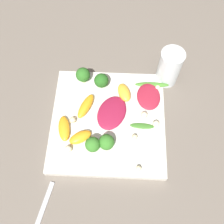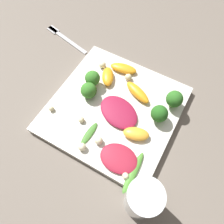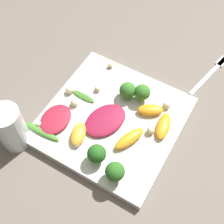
{
  "view_description": "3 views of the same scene",
  "coord_description": "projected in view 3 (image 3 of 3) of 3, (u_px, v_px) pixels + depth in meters",
  "views": [
    {
      "loc": [
        -0.29,
        -0.02,
        0.64
      ],
      "look_at": [
        0.01,
        -0.01,
        0.04
      ],
      "focal_mm": 42.0,
      "sensor_mm": 36.0,
      "label": 1
    },
    {
      "loc": [
        0.12,
        -0.23,
        0.48
      ],
      "look_at": [
        0.0,
        -0.02,
        0.03
      ],
      "focal_mm": 35.0,
      "sensor_mm": 36.0,
      "label": 2
    },
    {
      "loc": [
        0.32,
        0.18,
        0.62
      ],
      "look_at": [
        -0.01,
        -0.01,
        0.03
      ],
      "focal_mm": 50.0,
      "sensor_mm": 36.0,
      "label": 3
    }
  ],
  "objects": [
    {
      "name": "macadamia_nut_1",
      "position": [
        167.0,
        105.0,
        0.71
      ],
      "size": [
        0.02,
        0.02,
        0.02
      ],
      "color": "beige",
      "rests_on": "plate"
    },
    {
      "name": "macadamia_nut_3",
      "position": [
        151.0,
        130.0,
        0.68
      ],
      "size": [
        0.02,
        0.02,
        0.02
      ],
      "color": "beige",
      "rests_on": "plate"
    },
    {
      "name": "ground_plane",
      "position": [
        112.0,
        122.0,
        0.72
      ],
      "size": [
        2.4,
        2.4,
        0.0
      ],
      "primitive_type": "plane",
      "color": "#6B6056"
    },
    {
      "name": "arugula_sprig_1",
      "position": [
        83.0,
        96.0,
        0.73
      ],
      "size": [
        0.02,
        0.06,
        0.0
      ],
      "color": "#3D7528",
      "rests_on": "plate"
    },
    {
      "name": "plate",
      "position": [
        112.0,
        120.0,
        0.71
      ],
      "size": [
        0.3,
        0.3,
        0.02
      ],
      "color": "silver",
      "rests_on": "ground_plane"
    },
    {
      "name": "radicchio_leaf_0",
      "position": [
        55.0,
        119.0,
        0.7
      ],
      "size": [
        0.09,
        0.07,
        0.01
      ],
      "color": "maroon",
      "rests_on": "plate"
    },
    {
      "name": "macadamia_nut_2",
      "position": [
        69.0,
        90.0,
        0.74
      ],
      "size": [
        0.02,
        0.02,
        0.02
      ],
      "color": "beige",
      "rests_on": "plate"
    },
    {
      "name": "macadamia_nut_4",
      "position": [
        110.0,
        65.0,
        0.78
      ],
      "size": [
        0.01,
        0.01,
        0.01
      ],
      "color": "beige",
      "rests_on": "plate"
    },
    {
      "name": "fork",
      "position": [
        213.0,
        71.0,
        0.8
      ],
      "size": [
        0.16,
        0.05,
        0.01
      ],
      "color": "#B2B2B7",
      "rests_on": "ground_plane"
    },
    {
      "name": "macadamia_nut_5",
      "position": [
        74.0,
        103.0,
        0.72
      ],
      "size": [
        0.02,
        0.02,
        0.02
      ],
      "color": "beige",
      "rests_on": "plate"
    },
    {
      "name": "broccoli_floret_2",
      "position": [
        97.0,
        154.0,
        0.63
      ],
      "size": [
        0.04,
        0.04,
        0.05
      ],
      "color": "#84AD5B",
      "rests_on": "plate"
    },
    {
      "name": "macadamia_nut_0",
      "position": [
        38.0,
        124.0,
        0.69
      ],
      "size": [
        0.01,
        0.01,
        0.01
      ],
      "color": "beige",
      "rests_on": "plate"
    },
    {
      "name": "broccoli_floret_1",
      "position": [
        115.0,
        172.0,
        0.61
      ],
      "size": [
        0.04,
        0.04,
        0.05
      ],
      "color": "#84AD5B",
      "rests_on": "plate"
    },
    {
      "name": "orange_segment_0",
      "position": [
        150.0,
        110.0,
        0.7
      ],
      "size": [
        0.05,
        0.07,
        0.02
      ],
      "color": "orange",
      "rests_on": "plate"
    },
    {
      "name": "orange_segment_2",
      "position": [
        129.0,
        139.0,
        0.67
      ],
      "size": [
        0.08,
        0.05,
        0.02
      ],
      "color": "orange",
      "rests_on": "plate"
    },
    {
      "name": "radicchio_leaf_1",
      "position": [
        105.0,
        120.0,
        0.69
      ],
      "size": [
        0.12,
        0.1,
        0.01
      ],
      "color": "maroon",
      "rests_on": "plate"
    },
    {
      "name": "arugula_sprig_0",
      "position": [
        41.0,
        131.0,
        0.68
      ],
      "size": [
        0.02,
        0.09,
        0.01
      ],
      "color": "#47842D",
      "rests_on": "plate"
    },
    {
      "name": "drinking_glass",
      "position": [
        11.0,
        128.0,
        0.65
      ],
      "size": [
        0.06,
        0.06,
        0.11
      ],
      "color": "white",
      "rests_on": "ground_plane"
    },
    {
      "name": "orange_segment_3",
      "position": [
        78.0,
        134.0,
        0.67
      ],
      "size": [
        0.07,
        0.05,
        0.02
      ],
      "color": "#FCAD33",
      "rests_on": "plate"
    },
    {
      "name": "macadamia_nut_6",
      "position": [
        97.0,
        89.0,
        0.74
      ],
      "size": [
        0.01,
        0.01,
        0.01
      ],
      "color": "beige",
      "rests_on": "plate"
    },
    {
      "name": "orange_segment_1",
      "position": [
        163.0,
        126.0,
        0.68
      ],
      "size": [
        0.07,
        0.04,
        0.02
      ],
      "color": "orange",
      "rests_on": "plate"
    },
    {
      "name": "macadamia_nut_7",
      "position": [
        77.0,
        144.0,
        0.66
      ],
      "size": [
        0.01,
        0.01,
        0.01
      ],
      "color": "beige",
      "rests_on": "plate"
    },
    {
      "name": "broccoli_floret_3",
      "position": [
        142.0,
        93.0,
        0.71
      ],
      "size": [
        0.04,
        0.04,
        0.05
      ],
      "color": "#84AD5B",
      "rests_on": "plate"
    },
    {
      "name": "broccoli_floret_0",
      "position": [
        129.0,
        91.0,
        0.72
      ],
      "size": [
        0.04,
        0.04,
        0.04
      ],
      "color": "#84AD5B",
      "rests_on": "plate"
    }
  ]
}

